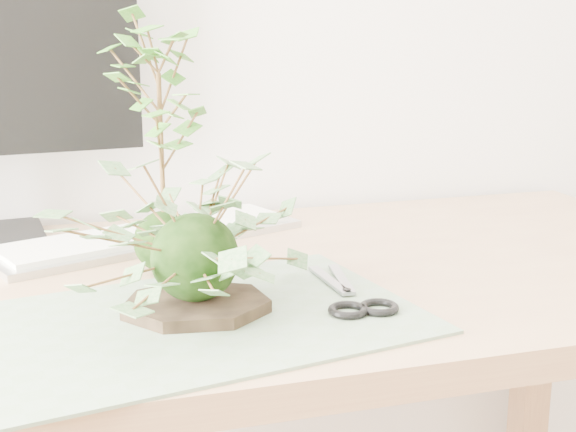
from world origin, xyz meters
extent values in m
cube|color=tan|center=(-0.10, 1.23, 0.72)|extent=(1.60, 0.70, 0.04)
cube|color=tan|center=(0.64, 1.52, 0.35)|extent=(0.06, 0.06, 0.70)
cube|color=gray|center=(-0.13, 1.07, 0.74)|extent=(0.55, 0.42, 0.00)
cylinder|color=black|center=(-0.13, 1.09, 0.75)|extent=(0.21, 0.21, 0.01)
sphere|color=black|center=(-0.13, 1.09, 0.81)|extent=(0.10, 0.10, 0.10)
sphere|color=black|center=(-0.14, 1.27, 0.78)|extent=(0.09, 0.09, 0.09)
cylinder|color=#55391B|center=(-0.14, 1.27, 0.91)|extent=(0.01, 0.01, 0.21)
cube|color=#B2B2B2|center=(-0.14, 1.43, 0.75)|extent=(0.52, 0.31, 0.01)
cube|color=white|center=(-0.14, 1.43, 0.76)|extent=(0.47, 0.27, 0.01)
cube|color=gray|center=(0.05, 1.14, 0.75)|extent=(0.02, 0.12, 0.00)
cube|color=gray|center=(0.07, 1.14, 0.75)|extent=(0.03, 0.12, 0.00)
torus|color=black|center=(0.04, 1.03, 0.75)|extent=(0.05, 0.05, 0.01)
torus|color=black|center=(0.08, 1.03, 0.75)|extent=(0.05, 0.05, 0.01)
camera|label=1|loc=(-0.28, 0.20, 1.08)|focal=50.00mm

